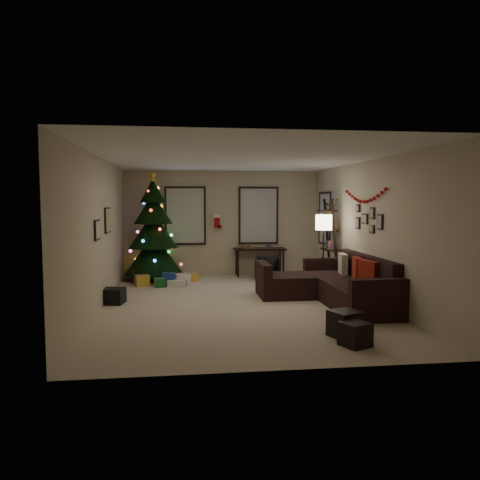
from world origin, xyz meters
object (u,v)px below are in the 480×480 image
at_px(desk, 260,251).
at_px(sofa, 334,286).
at_px(desk_chair, 268,268).
at_px(christmas_tree, 154,235).
at_px(bookshelf, 330,244).

bearing_deg(desk, sofa, -75.06).
relative_size(sofa, desk, 2.21).
relative_size(sofa, desk_chair, 5.13).
height_order(christmas_tree, desk, christmas_tree).
height_order(sofa, desk, sofa).
distance_m(sofa, desk_chair, 2.74).
bearing_deg(desk, bookshelf, -49.70).
relative_size(sofa, bookshelf, 1.48).
bearing_deg(desk, desk_chair, -82.00).
distance_m(desk, bookshelf, 2.12).
relative_size(desk, bookshelf, 0.67).
distance_m(christmas_tree, bookshelf, 4.23).
height_order(sofa, desk_chair, sofa).
xyz_separation_m(desk, desk_chair, (0.09, -0.65, -0.35)).
xyz_separation_m(christmas_tree, bookshelf, (4.03, -1.28, -0.15)).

